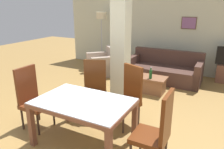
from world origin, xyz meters
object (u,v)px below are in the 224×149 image
dining_table (83,110)px  floor_lamp (101,21)px  dining_chair_far_left (94,88)px  sofa (164,71)px  dining_chair_head_left (32,97)px  bottle (151,74)px  dining_chair_far_right (128,95)px  coffee_table (151,84)px  dining_chair_head_right (157,129)px  armchair (104,65)px

dining_table → floor_lamp: bearing=117.0°
dining_chair_far_left → sofa: dining_chair_far_left is taller
dining_chair_head_left → bottle: dining_chair_head_left is taller
dining_table → dining_chair_far_right: bearing=67.3°
coffee_table → bottle: bearing=-89.8°
dining_chair_head_left → bottle: size_ratio=3.81×
dining_chair_far_left → dining_chair_head_right: (1.53, -0.89, 0.00)m
sofa → dining_chair_head_left: bearing=68.5°
dining_table → dining_chair_far_right: (0.37, 0.88, -0.01)m
dining_chair_head_left → bottle: (1.38, 2.43, -0.06)m
sofa → dining_table: bearing=85.0°
dining_table → dining_chair_far_left: size_ratio=1.32×
sofa → dining_chair_head_right: bearing=103.3°
floor_lamp → dining_chair_head_right: bearing=-51.6°
dining_chair_head_right → armchair: dining_chair_head_right is taller
coffee_table → armchair: bearing=157.8°
armchair → bottle: 2.04m
bottle → dining_chair_far_right: bearing=-86.7°
dining_chair_head_left → sofa: size_ratio=0.54×
dining_table → dining_chair_head_left: (-1.10, 0.00, -0.01)m
armchair → floor_lamp: bearing=-12.1°
dining_chair_head_left → sofa: 3.89m
dining_table → dining_chair_head_left: bearing=180.0°
dining_chair_head_right → sofa: 3.72m
armchair → floor_lamp: floor_lamp is taller
dining_chair_head_right → bottle: (-0.89, 2.43, -0.06)m
coffee_table → floor_lamp: (-2.39, 1.60, 1.39)m
dining_chair_far_right → sofa: 2.74m
dining_chair_head_left → dining_chair_far_left: same height
dining_chair_far_left → armchair: (-1.19, 2.41, -0.29)m
dining_chair_head_left → coffee_table: bearing=151.6°
dining_chair_far_left → bottle: 1.67m
sofa → armchair: (-1.87, -0.31, 0.00)m
dining_chair_far_right → dining_chair_far_left: bearing=21.8°
dining_chair_head_right → sofa: size_ratio=0.54×
dining_chair_far_left → armchair: dining_chair_far_left is taller
dining_table → dining_chair_head_right: size_ratio=1.32×
sofa → armchair: sofa is taller
dining_chair_far_left → sofa: (0.68, 2.72, -0.29)m
dining_chair_far_right → armchair: size_ratio=0.92×
coffee_table → floor_lamp: floor_lamp is taller
dining_table → floor_lamp: size_ratio=0.78×
dining_chair_far_right → floor_lamp: size_ratio=0.59×
dining_chair_head_right → dining_chair_head_left: bearing=90.0°
dining_table → armchair: (-1.56, 3.30, -0.30)m
dining_table → armchair: armchair is taller
dining_table → dining_chair_far_right: dining_chair_far_right is taller
dining_chair_head_right → floor_lamp: (-3.28, 4.15, 1.01)m
bottle → coffee_table: bearing=90.2°
coffee_table → bottle: (0.00, -0.12, 0.31)m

